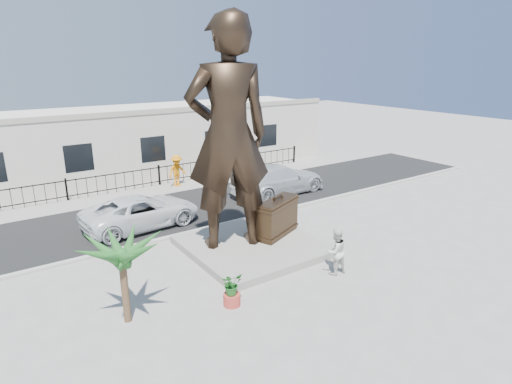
# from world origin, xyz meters

# --- Properties ---
(ground) EXTENTS (100.00, 100.00, 0.00)m
(ground) POSITION_xyz_m (0.00, 0.00, 0.00)
(ground) COLOR #9E9991
(ground) RESTS_ON ground
(street) EXTENTS (40.00, 7.00, 0.01)m
(street) POSITION_xyz_m (0.00, 8.00, 0.01)
(street) COLOR black
(street) RESTS_ON ground
(curb) EXTENTS (40.00, 0.25, 0.12)m
(curb) POSITION_xyz_m (0.00, 4.50, 0.06)
(curb) COLOR #A5A399
(curb) RESTS_ON ground
(far_sidewalk) EXTENTS (40.00, 2.50, 0.02)m
(far_sidewalk) POSITION_xyz_m (0.00, 12.00, 0.01)
(far_sidewalk) COLOR #9E9991
(far_sidewalk) RESTS_ON ground
(plinth) EXTENTS (5.20, 5.20, 0.30)m
(plinth) POSITION_xyz_m (-0.50, 1.50, 0.15)
(plinth) COLOR gray
(plinth) RESTS_ON ground
(fence) EXTENTS (22.00, 0.10, 1.20)m
(fence) POSITION_xyz_m (0.00, 12.80, 0.60)
(fence) COLOR black
(fence) RESTS_ON ground
(building) EXTENTS (28.00, 7.00, 4.40)m
(building) POSITION_xyz_m (0.00, 17.00, 2.20)
(building) COLOR silver
(building) RESTS_ON ground
(statue) EXTENTS (3.78, 3.02, 9.06)m
(statue) POSITION_xyz_m (-1.32, 1.98, 4.83)
(statue) COLOR black
(statue) RESTS_ON plinth
(suitcase) EXTENTS (2.41, 1.57, 1.63)m
(suitcase) POSITION_xyz_m (0.85, 1.57, 1.11)
(suitcase) COLOR #362516
(suitcase) RESTS_ON plinth
(tourist) EXTENTS (0.92, 0.74, 1.78)m
(tourist) POSITION_xyz_m (0.82, -1.98, 0.89)
(tourist) COLOR silver
(tourist) RESTS_ON ground
(car_white) EXTENTS (5.69, 2.98, 1.53)m
(car_white) POSITION_xyz_m (-3.44, 6.55, 0.77)
(car_white) COLOR silver
(car_white) RESTS_ON street
(car_silver) EXTENTS (6.05, 2.64, 1.73)m
(car_silver) POSITION_xyz_m (5.14, 7.12, 0.88)
(car_silver) COLOR silver
(car_silver) RESTS_ON street
(worker) EXTENTS (1.41, 1.01, 1.97)m
(worker) POSITION_xyz_m (0.84, 11.91, 1.01)
(worker) COLOR orange
(worker) RESTS_ON far_sidewalk
(palm_tree) EXTENTS (1.80, 1.80, 3.20)m
(palm_tree) POSITION_xyz_m (-6.55, -0.62, 0.00)
(palm_tree) COLOR #1F551F
(palm_tree) RESTS_ON ground
(planter) EXTENTS (0.56, 0.56, 0.40)m
(planter) POSITION_xyz_m (-3.47, -1.67, 0.20)
(planter) COLOR #BA3B31
(planter) RESTS_ON ground
(shrub) EXTENTS (0.73, 0.65, 0.73)m
(shrub) POSITION_xyz_m (-3.47, -1.67, 0.77)
(shrub) COLOR #1E5E1E
(shrub) RESTS_ON planter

